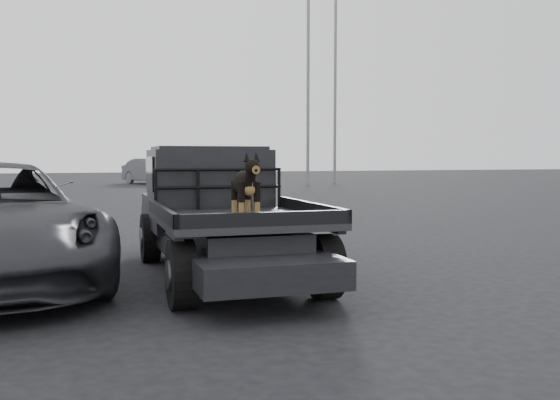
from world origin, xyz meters
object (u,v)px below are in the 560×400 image
object	(u,v)px
flatbed_ute	(223,243)
distant_car_a	(152,171)
floodlight_mid	(308,69)
floodlight_far	(335,44)
dog	(245,188)

from	to	relation	value
flatbed_ute	distant_car_a	size ratio (longest dim) A/B	1.17
distant_car_a	floodlight_mid	world-z (taller)	floodlight_mid
distant_car_a	floodlight_far	bearing A→B (deg)	-35.40
flatbed_ute	floodlight_mid	distance (m)	27.91
dog	floodlight_mid	distance (m)	29.15
flatbed_ute	floodlight_far	size ratio (longest dim) A/B	0.34
flatbed_ute	distant_car_a	bearing A→B (deg)	85.74
dog	distant_car_a	xyz separation A→B (m)	(2.27, 31.03, -0.53)
floodlight_mid	floodlight_far	bearing A→B (deg)	42.36
floodlight_mid	floodlight_far	distance (m)	4.12
dog	floodlight_far	world-z (taller)	floodlight_far
floodlight_mid	floodlight_far	world-z (taller)	floodlight_far
floodlight_far	dog	bearing A→B (deg)	-114.49
distant_car_a	floodlight_far	xyz separation A→B (m)	(10.98, -1.94, 7.77)
distant_car_a	floodlight_far	size ratio (longest dim) A/B	0.29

